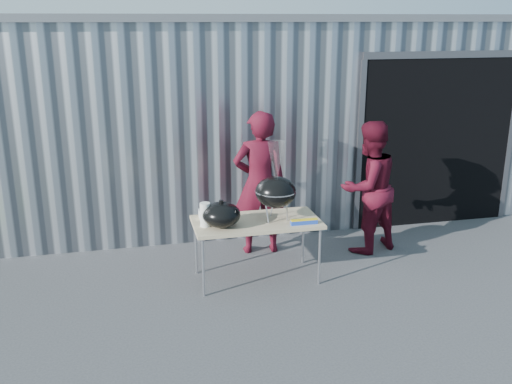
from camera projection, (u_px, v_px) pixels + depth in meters
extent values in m
plane|color=#3D3D3F|center=(245.00, 293.00, 6.59)|extent=(80.00, 80.00, 0.00)
cube|color=silver|center=(234.00, 104.00, 10.70)|extent=(8.00, 6.00, 3.00)
cube|color=slate|center=(233.00, 18.00, 10.25)|extent=(8.20, 6.20, 0.10)
cube|color=black|center=(418.00, 136.00, 9.06)|extent=(2.40, 1.20, 2.50)
cube|color=#4C4C51|center=(445.00, 54.00, 8.15)|extent=(2.52, 0.08, 0.10)
cube|color=tan|center=(256.00, 222.00, 6.75)|extent=(1.50, 0.75, 0.04)
cylinder|color=silver|center=(203.00, 267.00, 6.42)|extent=(0.03, 0.03, 0.71)
cylinder|color=silver|center=(319.00, 256.00, 6.72)|extent=(0.03, 0.03, 0.71)
cylinder|color=silver|center=(196.00, 247.00, 7.01)|extent=(0.03, 0.03, 0.71)
cylinder|color=silver|center=(303.00, 237.00, 7.31)|extent=(0.03, 0.03, 0.71)
ellipsoid|color=black|center=(276.00, 192.00, 6.67)|extent=(0.48, 0.48, 0.36)
cylinder|color=silver|center=(276.00, 191.00, 6.66)|extent=(0.49, 0.49, 0.02)
cylinder|color=silver|center=(276.00, 190.00, 6.66)|extent=(0.46, 0.46, 0.01)
cylinder|color=silver|center=(272.00, 207.00, 6.87)|extent=(0.02, 0.02, 0.24)
cylinder|color=silver|center=(267.00, 213.00, 6.64)|extent=(0.02, 0.02, 0.24)
cylinder|color=silver|center=(287.00, 211.00, 6.70)|extent=(0.02, 0.02, 0.24)
cylinder|color=#CE6D4A|center=(263.00, 189.00, 6.62)|extent=(0.02, 0.14, 0.02)
cylinder|color=#CE6D4A|center=(267.00, 189.00, 6.63)|extent=(0.02, 0.14, 0.02)
cylinder|color=#CE6D4A|center=(270.00, 189.00, 6.64)|extent=(0.02, 0.14, 0.02)
cylinder|color=#CE6D4A|center=(274.00, 189.00, 6.65)|extent=(0.02, 0.14, 0.02)
cylinder|color=#CE6D4A|center=(277.00, 188.00, 6.66)|extent=(0.02, 0.14, 0.02)
cylinder|color=#CE6D4A|center=(281.00, 188.00, 6.67)|extent=(0.02, 0.14, 0.02)
cylinder|color=#CE6D4A|center=(284.00, 188.00, 6.68)|extent=(0.02, 0.14, 0.02)
cylinder|color=#CE6D4A|center=(288.00, 188.00, 6.69)|extent=(0.02, 0.14, 0.02)
cone|color=silver|center=(276.00, 165.00, 6.57)|extent=(0.20, 0.20, 0.55)
ellipsoid|color=black|center=(221.00, 215.00, 6.52)|extent=(0.44, 0.44, 0.29)
cylinder|color=black|center=(221.00, 202.00, 6.47)|extent=(0.05, 0.05, 0.03)
cylinder|color=white|center=(205.00, 215.00, 6.53)|extent=(0.12, 0.12, 0.28)
cube|color=white|center=(207.00, 214.00, 6.83)|extent=(0.20, 0.15, 0.10)
cube|color=#1C43B9|center=(304.00, 222.00, 6.62)|extent=(0.32, 0.05, 0.05)
cube|color=yellow|center=(304.00, 220.00, 6.61)|extent=(0.32, 0.05, 0.01)
imported|color=#480B1A|center=(260.00, 183.00, 7.53)|extent=(0.73, 0.50, 1.92)
imported|color=#480B1A|center=(368.00, 187.00, 7.58)|extent=(1.03, 0.91, 1.78)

